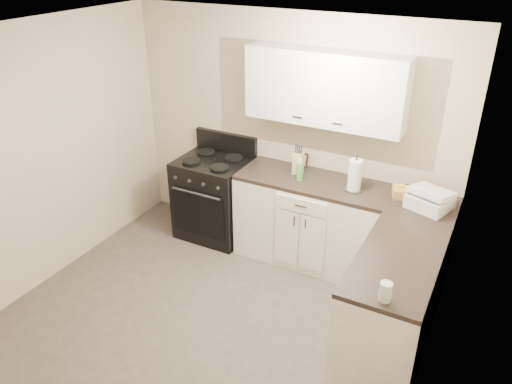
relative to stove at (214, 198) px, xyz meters
The scene contains 20 objects.
floor 1.72m from the stove, 62.98° to the right, with size 3.60×3.60×0.00m, color #473F38.
ceiling 2.63m from the stove, 62.98° to the right, with size 3.60×3.60×0.00m, color white.
wall_back 1.14m from the stove, 23.36° to the left, with size 3.60×3.60×0.00m, color beige.
wall_right 3.05m from the stove, 30.02° to the right, with size 3.60×3.60×0.00m, color beige.
wall_left 1.97m from the stove, 125.39° to the right, with size 3.60×3.60×0.00m, color beige.
base_cabinets_back 1.18m from the stove, ahead, with size 1.55×0.60×0.90m, color white.
base_cabinets_right 2.34m from the stove, 15.51° to the right, with size 0.60×1.90×0.90m, color white.
countertop_back 1.26m from the stove, ahead, with size 1.55×0.60×0.04m, color black.
countertop_right 2.38m from the stove, 15.51° to the right, with size 0.60×1.90×0.04m, color black.
upper_cabinets 1.82m from the stove, ahead, with size 1.55×0.30×0.70m, color silver.
stove is the anchor object (origin of this frame).
knife_block 1.14m from the stove, ahead, with size 0.10×0.09×0.22m, color #D8B984.
paper_towel 1.72m from the stove, ahead, with size 0.13×0.13×0.31m, color white.
soap_bottle 1.19m from the stove, ahead, with size 0.06×0.06×0.19m, color green.
picture_frame 1.13m from the stove, 16.66° to the left, with size 0.12×0.02×0.16m, color black.
wicker_basket 2.15m from the stove, ahead, with size 0.26×0.17×0.09m, color tan.
countertop_grill 2.36m from the stove, ahead, with size 0.34×0.32×0.13m, color white.
glass_jar 2.78m from the stove, 32.83° to the right, with size 0.08×0.08×0.14m, color silver.
oven_mitt_near 2.25m from the stove, 30.98° to the right, with size 0.02×0.13×0.23m, color black.
oven_mitt_far 2.13m from the stove, 25.01° to the right, with size 0.02×0.14×0.25m, color black.
Camera 1 is at (2.00, -2.73, 3.11)m, focal length 35.00 mm.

